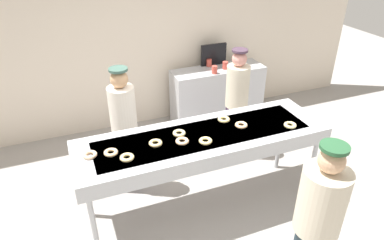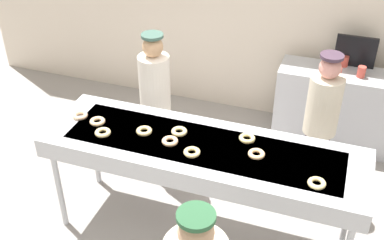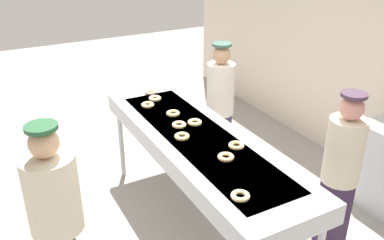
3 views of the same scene
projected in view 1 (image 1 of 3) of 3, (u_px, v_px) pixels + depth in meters
name	position (u px, v px, depth m)	size (l,w,h in m)	color
ground_plane	(202.00, 206.00, 4.32)	(16.00, 16.00, 0.00)	#9E9993
back_wall	(144.00, 30.00, 5.49)	(8.00, 0.12, 3.17)	beige
fryer_conveyor	(203.00, 141.00, 3.85)	(2.80, 0.84, 1.05)	#B7BABF
plain_donut_0	(156.00, 143.00, 3.62)	(0.14, 0.14, 0.04)	#E6CB84
plain_donut_1	(206.00, 141.00, 3.66)	(0.14, 0.14, 0.04)	#ECD185
plain_donut_2	(224.00, 119.00, 4.06)	(0.14, 0.14, 0.04)	#EAD183
plain_donut_3	(179.00, 133.00, 3.80)	(0.14, 0.14, 0.04)	beige
plain_donut_4	(111.00, 152.00, 3.48)	(0.14, 0.14, 0.04)	#F6CB93
plain_donut_5	(182.00, 141.00, 3.66)	(0.14, 0.14, 0.04)	#F8C591
plain_donut_6	(127.00, 157.00, 3.40)	(0.14, 0.14, 0.04)	#EDD58C
plain_donut_7	(290.00, 125.00, 3.95)	(0.14, 0.14, 0.04)	#E7D18A
plain_donut_8	(90.00, 155.00, 3.44)	(0.14, 0.14, 0.04)	beige
plain_donut_9	(241.00, 125.00, 3.95)	(0.14, 0.14, 0.04)	#F9C48A
worker_baker	(237.00, 99.00, 4.90)	(0.32, 0.32, 1.62)	#321F3B
worker_assistant	(124.00, 126.00, 4.19)	(0.31, 0.31, 1.67)	#362F4C
customer_waiting	(318.00, 217.00, 2.85)	(0.38, 0.38, 1.67)	#273941
prep_counter	(217.00, 94.00, 6.04)	(1.58, 0.50, 0.95)	#B7BABF
paper_cup_0	(214.00, 70.00, 5.59)	(0.09, 0.09, 0.13)	#CC4C3F
paper_cup_1	(225.00, 65.00, 5.76)	(0.09, 0.09, 0.13)	#CC4C3F
paper_cup_2	(209.00, 63.00, 5.87)	(0.09, 0.09, 0.13)	#CC4C3F
menu_display	(214.00, 54.00, 5.88)	(0.45, 0.04, 0.36)	black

